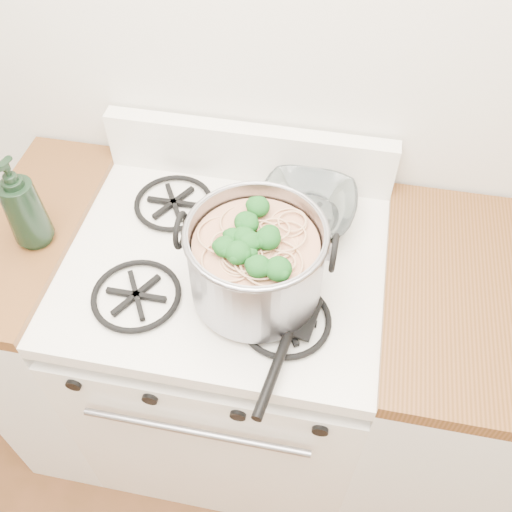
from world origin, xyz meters
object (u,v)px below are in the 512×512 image
object	(u,v)px
gas_range	(231,357)
bottle	(21,203)
stock_pot	(256,262)
glass_bowl	(307,212)
spatula	(296,313)

from	to	relation	value
gas_range	bottle	bearing A→B (deg)	-175.43
gas_range	stock_pot	xyz separation A→B (m)	(0.09, -0.09, 0.58)
stock_pot	bottle	xyz separation A→B (m)	(-0.55, 0.05, 0.02)
glass_bowl	bottle	xyz separation A→B (m)	(-0.63, -0.20, 0.11)
glass_bowl	spatula	bearing A→B (deg)	-86.50
stock_pot	spatula	size ratio (longest dim) A/B	1.06
spatula	bottle	world-z (taller)	bottle
bottle	gas_range	bearing A→B (deg)	23.36
spatula	glass_bowl	world-z (taller)	glass_bowl
gas_range	bottle	xyz separation A→B (m)	(-0.46, -0.04, 0.61)
gas_range	bottle	size ratio (longest dim) A/B	3.76
gas_range	spatula	distance (m)	0.55
bottle	stock_pot	bearing A→B (deg)	13.69
bottle	spatula	bearing A→B (deg)	9.62
spatula	bottle	xyz separation A→B (m)	(-0.65, 0.10, 0.11)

